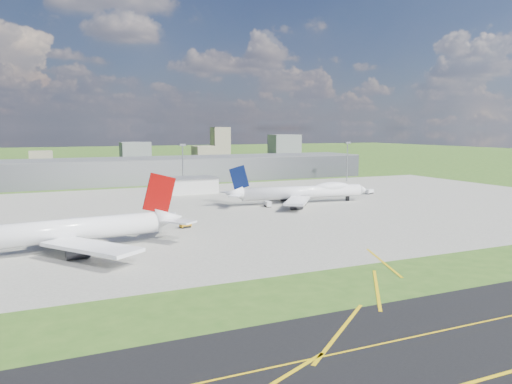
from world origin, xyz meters
name	(u,v)px	position (x,y,z in m)	size (l,w,h in m)	color
ground	(152,184)	(0.00, 150.00, 0.00)	(1400.00, 1400.00, 0.00)	#325A1C
apron	(232,209)	(10.00, 40.00, 0.04)	(360.00, 190.00, 0.08)	gray
terminal	(147,171)	(0.00, 165.00, 7.50)	(300.00, 42.00, 15.00)	slate
ops_building	(191,186)	(10.00, 100.00, 4.00)	(26.00, 16.00, 8.00)	silver
mast_center	(183,159)	(10.00, 115.00, 17.71)	(3.50, 2.00, 25.90)	gray
mast_east	(347,154)	(120.00, 115.00, 17.71)	(3.50, 2.00, 25.90)	gray
airliner_red_twin	(56,232)	(-61.68, -9.21, 5.65)	(77.28, 59.94, 21.20)	white
airliner_blue_quad	(302,192)	(46.69, 43.70, 5.11)	(70.47, 54.97, 18.40)	white
tug_yellow	(185,225)	(-19.20, 9.47, 0.97)	(4.21, 3.06, 1.87)	orange
van_white_near	(268,204)	(27.06, 39.90, 1.26)	(2.80, 5.11, 2.49)	silver
van_white_far	(369,192)	(95.06, 57.52, 1.25)	(5.25, 3.68, 2.48)	white
bldg_cw	(41,159)	(-60.00, 340.00, 7.00)	(20.00, 18.00, 14.00)	gray
bldg_c	(135,154)	(20.00, 310.00, 11.00)	(26.00, 20.00, 22.00)	slate
bldg_ce	(204,154)	(100.00, 350.00, 8.00)	(22.00, 24.00, 16.00)	gray
bldg_e	(284,148)	(180.00, 320.00, 14.00)	(30.00, 22.00, 28.00)	slate
bldg_tall_e	(220,142)	(140.00, 410.00, 18.00)	(20.00, 18.00, 36.00)	gray
tree_c	(94,163)	(-20.00, 280.00, 5.84)	(8.10, 8.10, 9.90)	#382314
tree_e	(199,161)	(70.00, 275.00, 5.51)	(7.65, 7.65, 9.35)	#382314
tree_far_e	(283,159)	(160.00, 285.00, 4.53)	(6.30, 6.30, 7.70)	#382314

